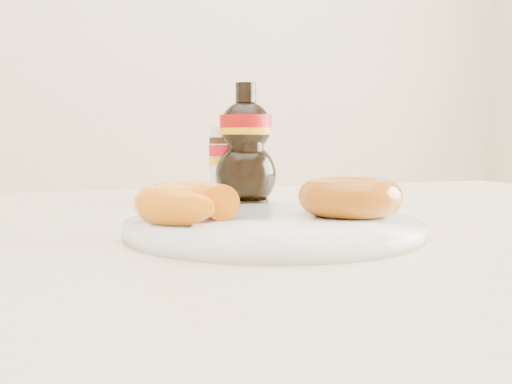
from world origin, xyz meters
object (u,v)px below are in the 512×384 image
object	(u,v)px
dining_table	(235,296)
syrup_bottle	(246,144)
donut_whole	(350,197)
plate	(273,226)
donut_bitten	(187,203)
nutella_jar	(235,161)

from	to	relation	value
dining_table	syrup_bottle	xyz separation A→B (m)	(0.06, 0.16, 0.17)
dining_table	donut_whole	distance (m)	0.17
plate	syrup_bottle	bearing A→B (deg)	77.98
dining_table	plate	world-z (taller)	plate
dining_table	donut_bitten	bearing A→B (deg)	-130.96
dining_table	donut_bitten	size ratio (longest dim) A/B	14.69
dining_table	plate	distance (m)	0.13
dining_table	plate	bearing A→B (deg)	-84.93
dining_table	plate	xyz separation A→B (m)	(0.01, -0.10, 0.09)
plate	donut_bitten	size ratio (longest dim) A/B	2.87
donut_bitten	donut_whole	bearing A→B (deg)	11.92
donut_bitten	syrup_bottle	size ratio (longest dim) A/B	0.58
plate	donut_whole	bearing A→B (deg)	5.37
plate	nutella_jar	distance (m)	0.30
donut_bitten	donut_whole	xyz separation A→B (m)	(0.16, -0.01, 0.00)
nutella_jar	syrup_bottle	bearing A→B (deg)	-85.28
dining_table	syrup_bottle	bearing A→B (deg)	68.33
dining_table	donut_whole	world-z (taller)	donut_whole
donut_bitten	nutella_jar	bearing A→B (deg)	80.18
donut_whole	syrup_bottle	xyz separation A→B (m)	(-0.03, 0.24, 0.05)
plate	syrup_bottle	xyz separation A→B (m)	(0.05, 0.25, 0.08)
plate	donut_bitten	world-z (taller)	donut_bitten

